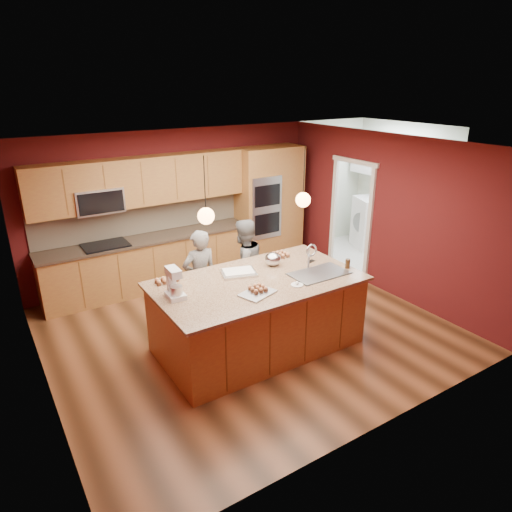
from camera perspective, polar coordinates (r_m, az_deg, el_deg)
floor at (r=6.91m, az=-1.06°, el=-9.15°), size 5.50×5.50×0.00m
ceiling at (r=6.01m, az=-1.24°, el=13.65°), size 5.50×5.50×0.00m
wall_back at (r=8.48m, az=-10.02°, el=6.26°), size 5.50×0.00×5.50m
wall_front at (r=4.57m, az=15.54°, el=-7.60°), size 5.50×0.00×5.50m
wall_left at (r=5.54m, az=-26.30°, el=-3.87°), size 0.00×5.00×5.00m
wall_right at (r=8.04m, az=15.91°, el=4.95°), size 0.00×5.00×5.00m
cabinet_run at (r=8.13m, az=-13.57°, el=2.64°), size 3.74×0.64×2.30m
oven_column at (r=9.11m, az=1.62°, el=6.32°), size 1.30×0.62×2.30m
doorway_trim at (r=8.64m, az=11.72°, el=4.34°), size 0.08×1.11×2.20m
laundry_room at (r=9.87m, az=17.46°, el=11.28°), size 2.60×2.70×2.70m
pendant_left at (r=5.38m, az=-6.27°, el=5.03°), size 0.20×0.20×0.80m
pendant_right at (r=6.12m, az=5.91°, el=7.04°), size 0.20×0.20×0.80m
island at (r=6.27m, az=0.33°, el=-7.11°), size 2.75×1.53×1.39m
person_left at (r=6.82m, az=-7.01°, el=-2.74°), size 0.55×0.36×1.49m
person_right at (r=7.13m, az=-1.58°, el=-1.32°), size 0.82×0.68×1.52m
stand_mixer at (r=5.60m, az=-10.17°, el=-3.60°), size 0.21×0.29×0.38m
sheet_cake at (r=6.23m, az=-2.20°, el=-2.05°), size 0.55×0.47×0.05m
cooling_rack at (r=5.66m, az=0.19°, el=-4.67°), size 0.51×0.43×0.02m
mixing_bowl at (r=6.49m, az=2.13°, el=-0.39°), size 0.23×0.23×0.20m
plate at (r=5.91m, az=5.16°, el=-3.62°), size 0.16×0.16×0.01m
tumbler at (r=6.53m, az=11.39°, el=-0.94°), size 0.07×0.07×0.13m
phone at (r=6.69m, az=6.88°, el=-0.65°), size 0.13×0.09×0.01m
cupcakes_left at (r=6.08m, az=-11.08°, el=-2.93°), size 0.32×0.16×0.07m
cupcakes_rack at (r=5.69m, az=0.22°, el=-4.06°), size 0.21×0.21×0.06m
cupcakes_right at (r=6.82m, az=3.06°, el=0.18°), size 0.23×0.23×0.07m
washer at (r=9.90m, az=17.32°, el=2.75°), size 0.77×0.78×1.03m
dryer at (r=10.35m, az=14.27°, el=4.06°), size 0.89×0.90×1.11m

